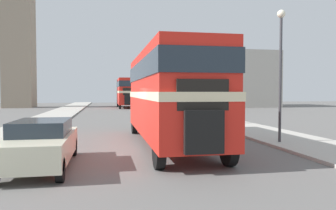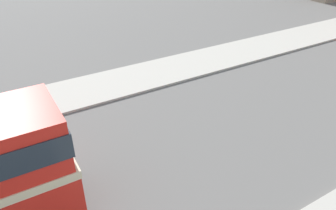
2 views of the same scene
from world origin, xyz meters
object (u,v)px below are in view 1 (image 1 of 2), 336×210
object	(u,v)px
bus_distant	(126,90)
pedestrian_walking	(233,111)
double_decker_bus	(168,90)
car_parked_near	(41,143)
street_lamp	(281,56)

from	to	relation	value
bus_distant	pedestrian_walking	distance (m)	28.07
double_decker_bus	bus_distant	size ratio (longest dim) A/B	1.09
double_decker_bus	car_parked_near	bearing A→B (deg)	-143.26
double_decker_bus	pedestrian_walking	xyz separation A→B (m)	(6.18, 7.80, -1.40)
pedestrian_walking	street_lamp	xyz separation A→B (m)	(-1.25, -8.60, 2.93)
car_parked_near	street_lamp	distance (m)	10.49
bus_distant	street_lamp	size ratio (longest dim) A/B	1.70
double_decker_bus	pedestrian_walking	world-z (taller)	double_decker_bus
pedestrian_walking	car_parked_near	bearing A→B (deg)	-133.90
bus_distant	street_lamp	xyz separation A→B (m)	(4.63, -36.01, 1.39)
bus_distant	pedestrian_walking	bearing A→B (deg)	-77.90
bus_distant	car_parked_near	size ratio (longest dim) A/B	2.19
pedestrian_walking	street_lamp	size ratio (longest dim) A/B	0.27
double_decker_bus	car_parked_near	world-z (taller)	double_decker_bus
double_decker_bus	pedestrian_walking	distance (m)	10.05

